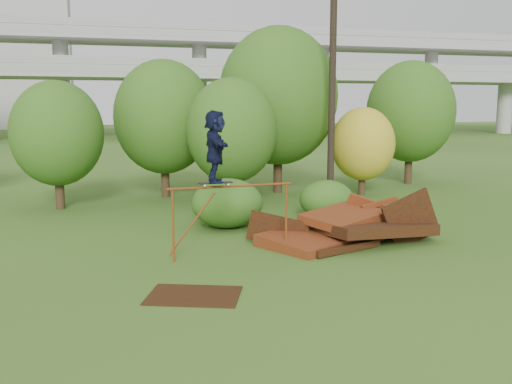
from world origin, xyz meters
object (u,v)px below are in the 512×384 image
object	(u,v)px
scrap_pile	(346,229)
flat_plate	(194,295)
utility_pole	(333,69)
skater	(215,146)

from	to	relation	value
scrap_pile	flat_plate	world-z (taller)	scrap_pile
flat_plate	scrap_pile	bearing A→B (deg)	35.28
flat_plate	utility_pole	bearing A→B (deg)	54.19
scrap_pile	utility_pole	xyz separation A→B (m)	(2.31, 6.65, 5.03)
scrap_pile	utility_pole	world-z (taller)	utility_pole
scrap_pile	flat_plate	distance (m)	6.23
scrap_pile	utility_pole	bearing A→B (deg)	70.82
scrap_pile	flat_plate	size ratio (longest dim) A/B	2.98
skater	flat_plate	distance (m)	4.21
flat_plate	utility_pole	distance (m)	13.72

